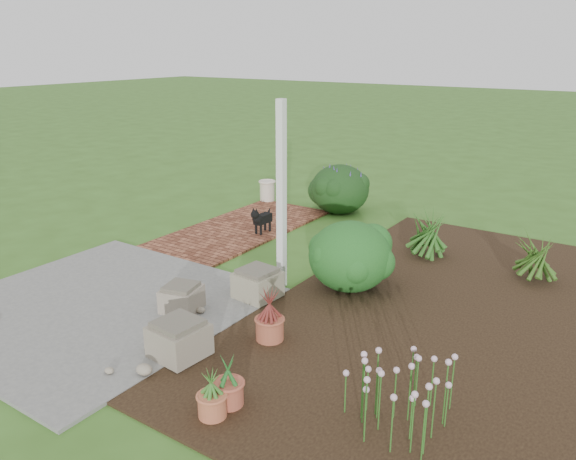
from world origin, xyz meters
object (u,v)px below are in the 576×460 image
Objects in this scene: stone_trough_near at (179,340)px; black_dog at (261,218)px; cream_ceramic_urn at (267,191)px; evergreen_shrub at (350,254)px.

black_dog is at bearing 114.50° from stone_trough_near.
stone_trough_near is 1.25× the size of cream_ceramic_urn.
evergreen_shrub is (2.32, -1.15, 0.19)m from black_dog.
stone_trough_near is 4.07m from black_dog.
black_dog is 2.17m from cream_ceramic_urn.
cream_ceramic_urn is (-1.19, 1.81, -0.06)m from black_dog.
cream_ceramic_urn is at bearing 125.38° from black_dog.
black_dog is at bearing -56.70° from cream_ceramic_urn.
black_dog reaches higher than cream_ceramic_urn.
evergreen_shrub is at bearing -40.18° from cream_ceramic_urn.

